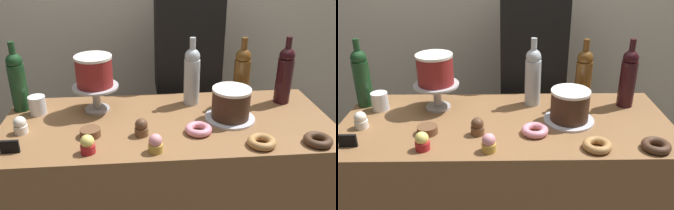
% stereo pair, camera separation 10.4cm
% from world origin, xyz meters
% --- Properties ---
extents(back_wall, '(6.00, 0.05, 2.60)m').
position_xyz_m(back_wall, '(0.00, 0.88, 1.30)').
color(back_wall, beige).
rests_on(back_wall, ground_plane).
extents(display_counter, '(1.45, 0.62, 0.91)m').
position_xyz_m(display_counter, '(0.00, 0.00, 0.46)').
color(display_counter, brown).
rests_on(display_counter, ground_plane).
extents(cake_stand_pedestal, '(0.21, 0.21, 0.12)m').
position_xyz_m(cake_stand_pedestal, '(-0.32, 0.15, 1.00)').
color(cake_stand_pedestal, '#B2B2B7').
rests_on(cake_stand_pedestal, display_counter).
extents(white_layer_cake, '(0.17, 0.17, 0.14)m').
position_xyz_m(white_layer_cake, '(-0.32, 0.15, 1.11)').
color(white_layer_cake, maroon).
rests_on(white_layer_cake, cake_stand_pedestal).
extents(silver_serving_platter, '(0.22, 0.22, 0.01)m').
position_xyz_m(silver_serving_platter, '(0.28, -0.00, 0.92)').
color(silver_serving_platter, silver).
rests_on(silver_serving_platter, display_counter).
extents(chocolate_round_cake, '(0.17, 0.17, 0.14)m').
position_xyz_m(chocolate_round_cake, '(0.28, -0.00, 0.99)').
color(chocolate_round_cake, '#3D2619').
rests_on(chocolate_round_cake, silver_serving_platter).
extents(wine_bottle_green, '(0.08, 0.08, 0.33)m').
position_xyz_m(wine_bottle_green, '(-0.67, 0.19, 1.06)').
color(wine_bottle_green, '#193D1E').
rests_on(wine_bottle_green, display_counter).
extents(wine_bottle_clear, '(0.08, 0.08, 0.33)m').
position_xyz_m(wine_bottle_clear, '(0.13, 0.19, 1.06)').
color(wine_bottle_clear, '#B2BCC1').
rests_on(wine_bottle_clear, display_counter).
extents(wine_bottle_amber, '(0.08, 0.08, 0.33)m').
position_xyz_m(wine_bottle_amber, '(0.36, 0.16, 1.06)').
color(wine_bottle_amber, '#5B3814').
rests_on(wine_bottle_amber, display_counter).
extents(wine_bottle_dark_red, '(0.08, 0.08, 0.33)m').
position_xyz_m(wine_bottle_dark_red, '(0.57, 0.16, 1.06)').
color(wine_bottle_dark_red, black).
rests_on(wine_bottle_dark_red, display_counter).
extents(cupcake_vanilla, '(0.06, 0.06, 0.07)m').
position_xyz_m(cupcake_vanilla, '(-0.62, -0.05, 0.95)').
color(cupcake_vanilla, white).
rests_on(cupcake_vanilla, display_counter).
extents(cupcake_strawberry, '(0.06, 0.06, 0.07)m').
position_xyz_m(cupcake_strawberry, '(-0.07, -0.24, 0.95)').
color(cupcake_strawberry, gold).
rests_on(cupcake_strawberry, display_counter).
extents(cupcake_lemon, '(0.06, 0.06, 0.07)m').
position_xyz_m(cupcake_lemon, '(-0.32, -0.23, 0.95)').
color(cupcake_lemon, red).
rests_on(cupcake_lemon, display_counter).
extents(cupcake_chocolate, '(0.06, 0.06, 0.07)m').
position_xyz_m(cupcake_chocolate, '(-0.12, -0.11, 0.95)').
color(cupcake_chocolate, brown).
rests_on(cupcake_chocolate, display_counter).
extents(donut_chocolate, '(0.11, 0.11, 0.03)m').
position_xyz_m(donut_chocolate, '(0.57, -0.24, 0.93)').
color(donut_chocolate, '#472D1E').
rests_on(donut_chocolate, display_counter).
extents(donut_maple, '(0.11, 0.11, 0.03)m').
position_xyz_m(donut_maple, '(0.34, -0.23, 0.93)').
color(donut_maple, '#B27F47').
rests_on(donut_maple, display_counter).
extents(donut_pink, '(0.11, 0.11, 0.03)m').
position_xyz_m(donut_pink, '(0.12, -0.11, 0.93)').
color(donut_pink, pink).
rests_on(donut_pink, display_counter).
extents(cookie_stack, '(0.08, 0.08, 0.03)m').
position_xyz_m(cookie_stack, '(-0.33, -0.10, 0.93)').
color(cookie_stack, brown).
rests_on(cookie_stack, display_counter).
extents(price_sign_chalkboard, '(0.07, 0.01, 0.05)m').
position_xyz_m(price_sign_chalkboard, '(-0.61, -0.20, 0.94)').
color(price_sign_chalkboard, black).
rests_on(price_sign_chalkboard, display_counter).
extents(coffee_cup_ceramic, '(0.08, 0.08, 0.08)m').
position_xyz_m(coffee_cup_ceramic, '(-0.59, 0.13, 0.96)').
color(coffee_cup_ceramic, white).
rests_on(coffee_cup_ceramic, display_counter).
extents(barista_figure, '(0.36, 0.22, 1.60)m').
position_xyz_m(barista_figure, '(0.16, 0.54, 0.84)').
color(barista_figure, black).
rests_on(barista_figure, ground_plane).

